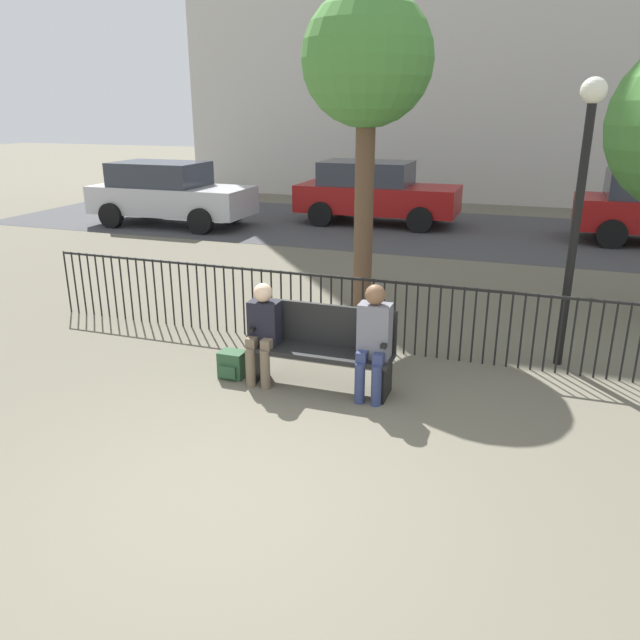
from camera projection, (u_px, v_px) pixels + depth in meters
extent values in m
plane|color=#605B4C|center=(226.00, 503.00, 4.97)|extent=(80.00, 80.00, 0.00)
cube|color=black|center=(320.00, 352.00, 6.87)|extent=(1.62, 0.45, 0.05)
cube|color=black|center=(326.00, 324.00, 6.96)|extent=(1.62, 0.05, 0.47)
cube|color=black|center=(259.00, 362.00, 7.18)|extent=(0.06, 0.38, 0.40)
cube|color=black|center=(386.00, 380.00, 6.71)|extent=(0.06, 0.38, 0.40)
cube|color=black|center=(257.00, 325.00, 7.03)|extent=(0.06, 0.38, 0.04)
cube|color=black|center=(387.00, 341.00, 6.57)|extent=(0.06, 0.38, 0.04)
cylinder|color=brown|center=(250.00, 367.00, 6.97)|extent=(0.11, 0.11, 0.45)
cylinder|color=brown|center=(265.00, 370.00, 6.92)|extent=(0.11, 0.11, 0.45)
cube|color=brown|center=(253.00, 341.00, 6.97)|extent=(0.11, 0.20, 0.12)
cube|color=brown|center=(268.00, 343.00, 6.92)|extent=(0.11, 0.20, 0.12)
cube|color=black|center=(265.00, 322.00, 6.99)|extent=(0.34, 0.22, 0.49)
sphere|color=beige|center=(263.00, 293.00, 6.86)|extent=(0.21, 0.21, 0.21)
cylinder|color=navy|center=(360.00, 383.00, 6.58)|extent=(0.11, 0.11, 0.45)
cylinder|color=navy|center=(376.00, 386.00, 6.52)|extent=(0.11, 0.11, 0.45)
cube|color=navy|center=(363.00, 356.00, 6.58)|extent=(0.11, 0.20, 0.12)
cube|color=navy|center=(379.00, 358.00, 6.52)|extent=(0.11, 0.20, 0.12)
cube|color=slate|center=(375.00, 331.00, 6.58)|extent=(0.34, 0.22, 0.60)
sphere|color=brown|center=(375.00, 295.00, 6.43)|extent=(0.21, 0.21, 0.21)
cube|color=#284C2D|center=(233.00, 364.00, 7.23)|extent=(0.29, 0.22, 0.31)
cube|color=#284C2D|center=(228.00, 372.00, 7.13)|extent=(0.20, 0.04, 0.14)
cylinder|color=black|center=(67.00, 282.00, 9.42)|extent=(0.02, 0.02, 0.95)
cylinder|color=black|center=(75.00, 283.00, 9.37)|extent=(0.02, 0.02, 0.95)
cylinder|color=black|center=(83.00, 284.00, 9.33)|extent=(0.02, 0.02, 0.95)
cylinder|color=black|center=(91.00, 284.00, 9.29)|extent=(0.02, 0.02, 0.95)
cylinder|color=black|center=(98.00, 285.00, 9.24)|extent=(0.02, 0.02, 0.95)
cylinder|color=black|center=(106.00, 286.00, 9.20)|extent=(0.02, 0.02, 0.95)
cylinder|color=black|center=(114.00, 287.00, 9.15)|extent=(0.02, 0.02, 0.95)
cylinder|color=black|center=(122.00, 288.00, 9.11)|extent=(0.02, 0.02, 0.95)
cylinder|color=black|center=(130.00, 289.00, 9.07)|extent=(0.02, 0.02, 0.95)
cylinder|color=black|center=(139.00, 290.00, 9.02)|extent=(0.02, 0.02, 0.95)
cylinder|color=black|center=(147.00, 291.00, 8.98)|extent=(0.02, 0.02, 0.95)
cylinder|color=black|center=(155.00, 291.00, 8.94)|extent=(0.02, 0.02, 0.95)
cylinder|color=black|center=(164.00, 292.00, 8.89)|extent=(0.02, 0.02, 0.95)
cylinder|color=black|center=(172.00, 293.00, 8.85)|extent=(0.02, 0.02, 0.95)
cylinder|color=black|center=(181.00, 294.00, 8.81)|extent=(0.02, 0.02, 0.95)
cylinder|color=black|center=(189.00, 295.00, 8.76)|extent=(0.02, 0.02, 0.95)
cylinder|color=black|center=(198.00, 296.00, 8.72)|extent=(0.02, 0.02, 0.95)
cylinder|color=black|center=(207.00, 297.00, 8.67)|extent=(0.02, 0.02, 0.95)
cylinder|color=black|center=(216.00, 298.00, 8.63)|extent=(0.02, 0.02, 0.95)
cylinder|color=black|center=(225.00, 299.00, 8.59)|extent=(0.02, 0.02, 0.95)
cylinder|color=black|center=(234.00, 300.00, 8.54)|extent=(0.02, 0.02, 0.95)
cylinder|color=black|center=(243.00, 301.00, 8.50)|extent=(0.02, 0.02, 0.95)
cylinder|color=black|center=(253.00, 302.00, 8.46)|extent=(0.02, 0.02, 0.95)
cylinder|color=black|center=(262.00, 303.00, 8.41)|extent=(0.02, 0.02, 0.95)
cylinder|color=black|center=(272.00, 304.00, 8.37)|extent=(0.02, 0.02, 0.95)
cylinder|color=black|center=(281.00, 305.00, 8.33)|extent=(0.02, 0.02, 0.95)
cylinder|color=black|center=(291.00, 306.00, 8.28)|extent=(0.02, 0.02, 0.95)
cylinder|color=black|center=(301.00, 307.00, 8.24)|extent=(0.02, 0.02, 0.95)
cylinder|color=black|center=(311.00, 308.00, 8.19)|extent=(0.02, 0.02, 0.95)
cylinder|color=black|center=(321.00, 309.00, 8.15)|extent=(0.02, 0.02, 0.95)
cylinder|color=black|center=(331.00, 310.00, 8.11)|extent=(0.02, 0.02, 0.95)
cylinder|color=black|center=(341.00, 312.00, 8.06)|extent=(0.02, 0.02, 0.95)
cylinder|color=black|center=(352.00, 313.00, 8.02)|extent=(0.02, 0.02, 0.95)
cylinder|color=black|center=(362.00, 314.00, 7.98)|extent=(0.02, 0.02, 0.95)
cylinder|color=black|center=(373.00, 315.00, 7.93)|extent=(0.02, 0.02, 0.95)
cylinder|color=black|center=(383.00, 316.00, 7.89)|extent=(0.02, 0.02, 0.95)
cylinder|color=black|center=(394.00, 317.00, 7.85)|extent=(0.02, 0.02, 0.95)
cylinder|color=black|center=(405.00, 319.00, 7.80)|extent=(0.02, 0.02, 0.95)
cylinder|color=black|center=(416.00, 320.00, 7.76)|extent=(0.02, 0.02, 0.95)
cylinder|color=black|center=(428.00, 321.00, 7.71)|extent=(0.02, 0.02, 0.95)
cylinder|color=black|center=(439.00, 322.00, 7.67)|extent=(0.02, 0.02, 0.95)
cylinder|color=black|center=(450.00, 323.00, 7.63)|extent=(0.02, 0.02, 0.95)
cylinder|color=black|center=(462.00, 325.00, 7.58)|extent=(0.02, 0.02, 0.95)
cylinder|color=black|center=(474.00, 326.00, 7.54)|extent=(0.02, 0.02, 0.95)
cylinder|color=black|center=(486.00, 327.00, 7.50)|extent=(0.02, 0.02, 0.95)
cylinder|color=black|center=(498.00, 328.00, 7.45)|extent=(0.02, 0.02, 0.95)
cylinder|color=black|center=(510.00, 330.00, 7.41)|extent=(0.02, 0.02, 0.95)
cylinder|color=black|center=(522.00, 331.00, 7.37)|extent=(0.02, 0.02, 0.95)
cylinder|color=black|center=(534.00, 332.00, 7.32)|extent=(0.02, 0.02, 0.95)
cylinder|color=black|center=(547.00, 334.00, 7.28)|extent=(0.02, 0.02, 0.95)
cylinder|color=black|center=(560.00, 335.00, 7.23)|extent=(0.02, 0.02, 0.95)
cylinder|color=black|center=(573.00, 337.00, 7.19)|extent=(0.02, 0.02, 0.95)
cylinder|color=black|center=(586.00, 338.00, 7.15)|extent=(0.02, 0.02, 0.95)
cylinder|color=black|center=(599.00, 339.00, 7.10)|extent=(0.02, 0.02, 0.95)
cylinder|color=black|center=(612.00, 341.00, 7.06)|extent=(0.02, 0.02, 0.95)
cylinder|color=black|center=(626.00, 342.00, 7.02)|extent=(0.02, 0.02, 0.95)
cylinder|color=black|center=(640.00, 344.00, 6.97)|extent=(0.02, 0.02, 0.95)
cube|color=black|center=(354.00, 279.00, 7.87)|extent=(9.00, 0.03, 0.03)
cylinder|color=brown|center=(364.00, 209.00, 9.19)|extent=(0.28, 0.28, 3.10)
sphere|color=#478438|center=(367.00, 59.00, 8.52)|extent=(1.83, 1.83, 1.83)
cylinder|color=black|center=(574.00, 240.00, 7.16)|extent=(0.10, 0.10, 3.07)
sphere|color=silver|center=(594.00, 90.00, 6.63)|extent=(0.28, 0.28, 0.28)
cube|color=#3D3D3F|center=(447.00, 231.00, 15.68)|extent=(24.00, 6.00, 0.01)
cube|color=maroon|center=(378.00, 199.00, 16.48)|extent=(4.20, 1.70, 0.70)
cube|color=#2D333D|center=(367.00, 173.00, 16.37)|extent=(2.31, 1.56, 0.60)
cylinder|color=black|center=(420.00, 220.00, 15.42)|extent=(0.64, 0.20, 0.64)
cylinder|color=black|center=(432.00, 209.00, 16.97)|extent=(0.64, 0.20, 0.64)
cylinder|color=black|center=(320.00, 214.00, 16.23)|extent=(0.64, 0.20, 0.64)
cylinder|color=black|center=(341.00, 205.00, 17.78)|extent=(0.64, 0.20, 0.64)
cylinder|color=black|center=(612.00, 234.00, 13.72)|extent=(0.64, 0.20, 0.64)
cylinder|color=black|center=(605.00, 221.00, 15.28)|extent=(0.64, 0.20, 0.64)
cube|color=#B7B7BC|center=(172.00, 200.00, 16.30)|extent=(4.20, 1.70, 0.70)
cube|color=#2D333D|center=(160.00, 174.00, 16.19)|extent=(2.31, 1.56, 0.60)
cylinder|color=black|center=(200.00, 221.00, 15.23)|extent=(0.64, 0.20, 0.64)
cylinder|color=black|center=(233.00, 211.00, 16.78)|extent=(0.64, 0.20, 0.64)
cylinder|color=black|center=(111.00, 215.00, 16.04)|extent=(0.64, 0.20, 0.64)
cylinder|color=black|center=(150.00, 206.00, 17.60)|extent=(0.64, 0.20, 0.64)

